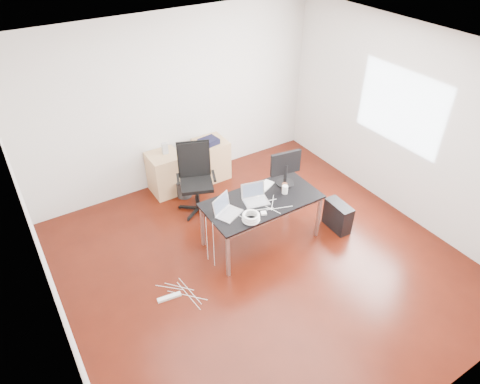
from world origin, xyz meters
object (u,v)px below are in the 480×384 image
filing_cabinet_right (212,159)px  desk (262,203)px  pc_tower (338,216)px  filing_cabinet_left (166,173)px  office_chair (196,175)px

filing_cabinet_right → desk: bearing=-97.0°
pc_tower → filing_cabinet_left: bearing=130.9°
office_chair → filing_cabinet_right: size_ratio=1.54×
desk → pc_tower: desk is taller
office_chair → filing_cabinet_left: office_chair is taller
filing_cabinet_left → office_chair: bearing=-70.9°
office_chair → pc_tower: office_chair is taller
filing_cabinet_right → pc_tower: filing_cabinet_right is taller
office_chair → filing_cabinet_left: (-0.23, 0.66, -0.26)m
desk → filing_cabinet_right: 1.89m
desk → filing_cabinet_left: (-0.64, 1.85, -0.33)m
filing_cabinet_left → desk: bearing=-71.0°
desk → pc_tower: size_ratio=3.56×
office_chair → filing_cabinet_right: bearing=67.8°
office_chair → pc_tower: bearing=-24.0°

